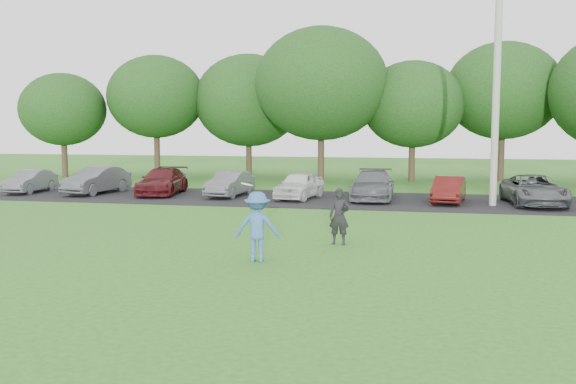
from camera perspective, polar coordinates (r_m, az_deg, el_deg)
name	(u,v)px	position (r m, az deg, el deg)	size (l,w,h in m)	color
ground	(256,263)	(14.94, -2.85, -6.33)	(100.00, 100.00, 0.00)	#31681D
parking_lot	(335,199)	(27.54, 4.17, -0.66)	(32.00, 6.50, 0.03)	black
utility_pole	(496,90)	(26.43, 18.03, 8.59)	(0.28, 0.28, 9.05)	#A9A7A3
frisbee_player	(257,227)	(14.99, -2.74, -3.08)	(1.13, 0.73, 1.89)	#3A68A4
camera_bystander	(339,216)	(17.15, 4.59, -2.17)	(0.59, 0.45, 1.51)	black
parked_cars	(346,186)	(27.38, 5.16, 0.56)	(30.03, 4.95, 1.26)	slate
tree_row	(386,95)	(36.96, 8.71, 8.56)	(42.39, 9.85, 8.64)	#38281C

